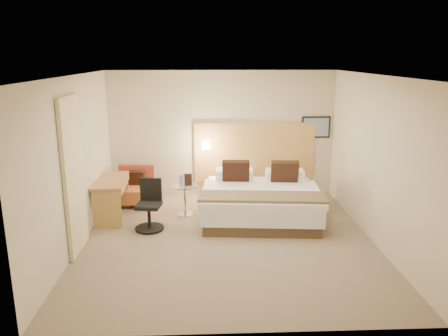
{
  "coord_description": "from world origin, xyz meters",
  "views": [
    {
      "loc": [
        -0.35,
        -6.72,
        2.99
      ],
      "look_at": [
        -0.04,
        0.6,
        1.1
      ],
      "focal_mm": 35.0,
      "sensor_mm": 36.0,
      "label": 1
    }
  ],
  "objects_px": {
    "lounge_chair": "(135,189)",
    "desk": "(112,188)",
    "side_table": "(185,198)",
    "bed": "(260,200)",
    "desk_chair": "(150,209)"
  },
  "relations": [
    {
      "from": "bed",
      "to": "lounge_chair",
      "type": "relative_size",
      "value": 2.94
    },
    {
      "from": "bed",
      "to": "desk",
      "type": "relative_size",
      "value": 1.88
    },
    {
      "from": "lounge_chair",
      "to": "side_table",
      "type": "xyz_separation_m",
      "value": [
        1.05,
        -0.68,
        0.02
      ]
    },
    {
      "from": "side_table",
      "to": "desk",
      "type": "height_order",
      "value": "desk"
    },
    {
      "from": "bed",
      "to": "desk_chair",
      "type": "bearing_deg",
      "value": -165.59
    },
    {
      "from": "bed",
      "to": "desk_chair",
      "type": "height_order",
      "value": "bed"
    },
    {
      "from": "bed",
      "to": "lounge_chair",
      "type": "distance_m",
      "value": 2.63
    },
    {
      "from": "side_table",
      "to": "desk",
      "type": "relative_size",
      "value": 0.48
    },
    {
      "from": "bed",
      "to": "desk",
      "type": "height_order",
      "value": "bed"
    },
    {
      "from": "side_table",
      "to": "desk",
      "type": "bearing_deg",
      "value": -176.18
    },
    {
      "from": "bed",
      "to": "side_table",
      "type": "relative_size",
      "value": 3.92
    },
    {
      "from": "desk",
      "to": "bed",
      "type": "bearing_deg",
      "value": -1.84
    },
    {
      "from": "lounge_chair",
      "to": "side_table",
      "type": "bearing_deg",
      "value": -32.81
    },
    {
      "from": "lounge_chair",
      "to": "desk",
      "type": "bearing_deg",
      "value": -111.35
    },
    {
      "from": "desk_chair",
      "to": "lounge_chair",
      "type": "bearing_deg",
      "value": 108.54
    }
  ]
}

